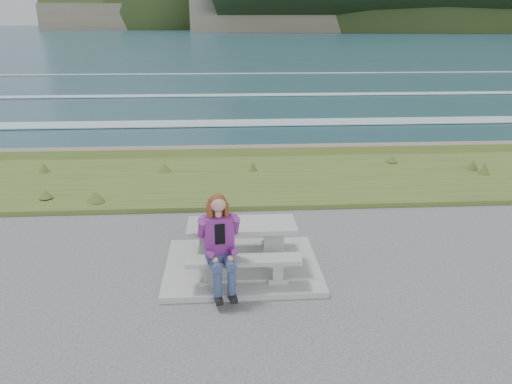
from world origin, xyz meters
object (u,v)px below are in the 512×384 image
(bench_landward, at_px, (244,264))
(bench_seaward, at_px, (240,229))
(seated_woman, at_px, (221,257))
(picnic_table, at_px, (242,232))

(bench_landward, height_order, bench_seaward, same)
(bench_landward, height_order, seated_woman, seated_woman)
(picnic_table, bearing_deg, bench_landward, -90.00)
(picnic_table, height_order, bench_landward, picnic_table)
(bench_seaward, bearing_deg, seated_woman, -102.76)
(picnic_table, xyz_separation_m, bench_landward, (0.00, -0.70, -0.23))
(bench_landward, bearing_deg, picnic_table, 90.00)
(picnic_table, relative_size, seated_woman, 1.20)
(bench_seaward, relative_size, seated_woman, 1.20)
(picnic_table, xyz_separation_m, seated_woman, (-0.35, -0.84, -0.03))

